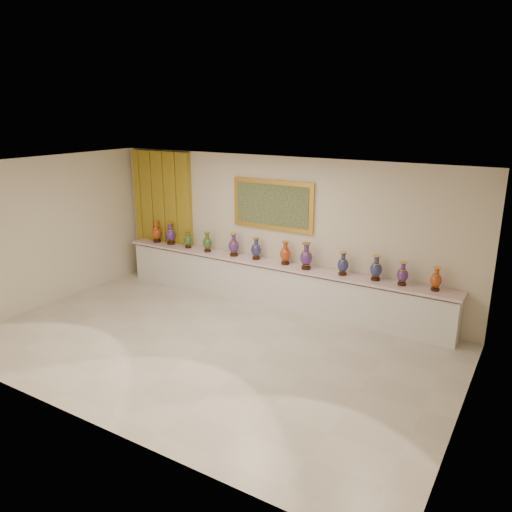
{
  "coord_description": "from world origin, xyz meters",
  "views": [
    {
      "loc": [
        4.66,
        -6.14,
        3.88
      ],
      "look_at": [
        -0.08,
        1.7,
        1.17
      ],
      "focal_mm": 35.0,
      "sensor_mm": 36.0,
      "label": 1
    }
  ],
  "objects_px": {
    "counter": "(274,284)",
    "vase_1": "(171,235)",
    "vase_2": "(188,240)",
    "vase_0": "(157,233)"
  },
  "relations": [
    {
      "from": "counter",
      "to": "vase_1",
      "type": "xyz_separation_m",
      "value": [
        -2.71,
        0.02,
        0.69
      ]
    },
    {
      "from": "counter",
      "to": "vase_2",
      "type": "distance_m",
      "value": 2.27
    },
    {
      "from": "counter",
      "to": "vase_2",
      "type": "relative_size",
      "value": 18.48
    },
    {
      "from": "vase_1",
      "to": "vase_2",
      "type": "xyz_separation_m",
      "value": [
        0.53,
        -0.04,
        -0.05
      ]
    },
    {
      "from": "vase_0",
      "to": "vase_1",
      "type": "xyz_separation_m",
      "value": [
        0.41,
        0.02,
        0.0
      ]
    },
    {
      "from": "vase_1",
      "to": "vase_0",
      "type": "bearing_deg",
      "value": -177.26
    },
    {
      "from": "vase_0",
      "to": "vase_1",
      "type": "height_order",
      "value": "vase_1"
    },
    {
      "from": "counter",
      "to": "vase_1",
      "type": "relative_size",
      "value": 14.63
    },
    {
      "from": "vase_2",
      "to": "vase_0",
      "type": "bearing_deg",
      "value": 178.69
    },
    {
      "from": "counter",
      "to": "vase_1",
      "type": "distance_m",
      "value": 2.79
    }
  ]
}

